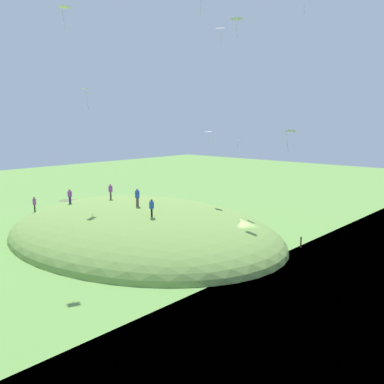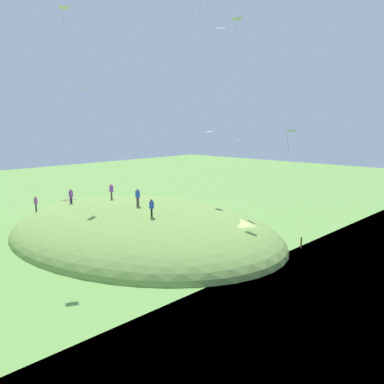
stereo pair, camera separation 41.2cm
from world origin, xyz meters
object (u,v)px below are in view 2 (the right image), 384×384
at_px(kite_0, 209,132).
at_px(kite_9, 291,132).
at_px(kite_1, 87,91).
at_px(kite_8, 64,9).
at_px(kite_3, 237,20).
at_px(mooring_post, 301,243).
at_px(person_watching_kites, 152,206).
at_px(kite_2, 306,0).
at_px(kite_7, 239,141).
at_px(person_near_shore, 71,194).
at_px(person_walking_path, 36,202).
at_px(kite_4, 221,29).
at_px(person_with_child, 138,195).
at_px(person_on_hilltop, 111,189).

distance_m(kite_0, kite_9, 9.22).
distance_m(kite_1, kite_9, 20.64).
distance_m(kite_8, kite_9, 22.66).
height_order(kite_3, kite_9, kite_3).
bearing_deg(kite_8, mooring_post, -130.77).
bearing_deg(person_watching_kites, kite_2, 72.86).
bearing_deg(person_watching_kites, kite_0, 131.21).
bearing_deg(kite_8, kite_7, -111.71).
bearing_deg(kite_8, person_near_shore, -29.87).
height_order(person_watching_kites, kite_8, kite_8).
distance_m(person_walking_path, kite_0, 20.60).
bearing_deg(kite_9, person_near_shore, 31.81).
bearing_deg(person_walking_path, mooring_post, 70.06).
height_order(person_walking_path, mooring_post, person_walking_path).
bearing_deg(kite_1, person_walking_path, 24.00).
height_order(kite_0, kite_9, kite_9).
bearing_deg(kite_2, kite_9, -47.85).
height_order(person_walking_path, kite_2, kite_2).
height_order(kite_8, mooring_post, kite_8).
bearing_deg(kite_4, person_with_child, 67.46).
distance_m(kite_2, kite_7, 14.12).
relative_size(person_on_hilltop, kite_0, 1.09).
xyz_separation_m(kite_1, kite_2, (-19.00, -8.93, 6.88)).
relative_size(person_near_shore, kite_7, 1.05).
distance_m(person_walking_path, kite_8, 21.45).
bearing_deg(kite_7, person_on_hilltop, 33.77).
xyz_separation_m(person_watching_kites, kite_2, (-9.64, -8.83, 17.43)).
distance_m(person_watching_kites, person_walking_path, 16.15).
distance_m(kite_0, mooring_post, 15.25).
xyz_separation_m(person_watching_kites, mooring_post, (-9.52, -10.17, -3.74)).
xyz_separation_m(kite_4, kite_9, (-7.42, -1.60, -10.20)).
bearing_deg(person_watching_kites, kite_4, 121.84).
bearing_deg(mooring_post, kite_0, -0.30).
height_order(person_with_child, kite_8, kite_8).
relative_size(person_walking_path, kite_3, 1.17).
relative_size(person_on_hilltop, kite_7, 1.15).
distance_m(person_near_shore, kite_3, 24.88).
distance_m(person_with_child, person_on_hilltop, 5.52).
relative_size(person_near_shore, mooring_post, 1.51).
distance_m(person_with_child, kite_1, 11.76).
height_order(person_on_hilltop, kite_8, kite_8).
bearing_deg(kite_3, kite_7, -56.74).
xyz_separation_m(kite_1, kite_8, (-5.39, 5.37, 5.87)).
relative_size(person_walking_path, kite_8, 0.92).
height_order(person_with_child, kite_0, kite_0).
relative_size(kite_7, mooring_post, 1.44).
distance_m(person_with_child, mooring_post, 16.35).
bearing_deg(person_with_child, kite_9, -42.17).
bearing_deg(kite_0, person_walking_path, 43.63).
xyz_separation_m(kite_3, kite_8, (9.74, 10.07, 0.64)).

